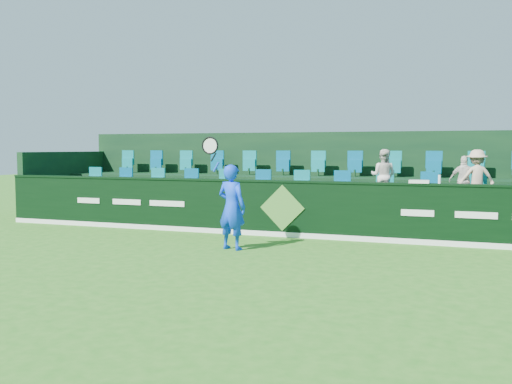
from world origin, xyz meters
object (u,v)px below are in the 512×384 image
at_px(spectator_middle, 464,180).
at_px(spectator_right, 477,177).
at_px(spectator_left, 383,176).
at_px(drinks_bottle, 439,179).
at_px(towel, 419,182).
at_px(tennis_player, 231,206).

relative_size(spectator_middle, spectator_right, 0.89).
height_order(spectator_left, drinks_bottle, spectator_left).
xyz_separation_m(towel, drinks_bottle, (0.42, 0.00, 0.06)).
relative_size(spectator_middle, drinks_bottle, 6.04).
relative_size(spectator_left, spectator_middle, 1.14).
bearing_deg(tennis_player, spectator_right, 33.45).
distance_m(spectator_middle, towel, 1.45).
distance_m(spectator_left, drinks_bottle, 1.75).
distance_m(spectator_left, spectator_right, 2.12).
xyz_separation_m(spectator_left, spectator_right, (2.12, 0.00, -0.00)).
bearing_deg(spectator_left, towel, 136.56).
distance_m(spectator_right, towel, 1.64).
bearing_deg(drinks_bottle, spectator_left, 140.33).
bearing_deg(towel, drinks_bottle, 0.00).
bearing_deg(spectator_middle, tennis_player, 36.36).
bearing_deg(spectator_middle, spectator_left, 1.38).
relative_size(tennis_player, drinks_bottle, 12.89).
height_order(spectator_left, towel, spectator_left).
bearing_deg(drinks_bottle, towel, 180.00).
relative_size(spectator_middle, towel, 2.66).
distance_m(tennis_player, spectator_left, 4.19).
relative_size(spectator_left, spectator_right, 1.01).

